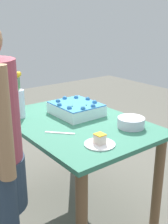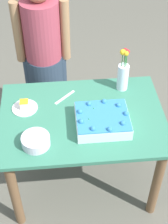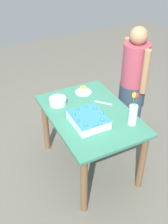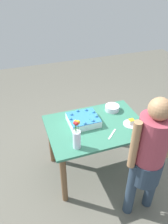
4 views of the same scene
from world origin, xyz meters
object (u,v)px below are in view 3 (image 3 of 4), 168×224
flower_vase (133,112)px  fruit_bowl (58,101)px  serving_plate_with_slice (83,91)px  person_standing (134,80)px  cake_knife (103,103)px  sheet_cake (88,119)px

flower_vase → fruit_bowl: bearing=-141.7°
serving_plate_with_slice → fruit_bowl: bearing=-76.5°
serving_plate_with_slice → fruit_bowl: (0.09, -0.36, 0.02)m
fruit_bowl → person_standing: size_ratio=0.13×
cake_knife → person_standing: person_standing is taller
serving_plate_with_slice → cake_knife: size_ratio=0.93×
cake_knife → fruit_bowl: size_ratio=1.07×
sheet_cake → serving_plate_with_slice: size_ratio=1.95×
person_standing → serving_plate_with_slice: bearing=-13.9°
flower_vase → fruit_bowl: size_ratio=1.88×
fruit_bowl → cake_knife: bearing=64.9°
fruit_bowl → person_standing: person_standing is taller
serving_plate_with_slice → cake_knife: (0.30, 0.09, -0.02)m
cake_knife → fruit_bowl: bearing=22.1°
serving_plate_with_slice → cake_knife: bearing=17.3°
serving_plate_with_slice → person_standing: size_ratio=0.12×
cake_knife → flower_vase: 0.47m
serving_plate_with_slice → sheet_cake: bearing=-22.0°
sheet_cake → fruit_bowl: (-0.45, -0.14, -0.01)m
serving_plate_with_slice → fruit_bowl: 0.37m
flower_vase → person_standing: bearing=144.3°
sheet_cake → person_standing: (-0.39, 0.81, 0.05)m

